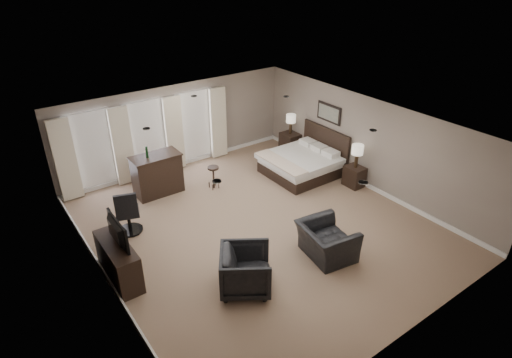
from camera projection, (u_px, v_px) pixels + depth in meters
room at (259, 180)px, 10.02m from camera, size 7.60×8.60×2.64m
window_bay at (149, 139)px, 12.48m from camera, size 5.25×0.20×2.30m
bed at (299, 156)px, 12.75m from camera, size 2.02×1.93×1.29m
nightstand_near at (354, 176)px, 12.33m from camera, size 0.45×0.55×0.60m
nightstand_far at (290, 143)px, 14.39m from camera, size 0.50×0.61×0.67m
lamp_near at (357, 156)px, 12.03m from camera, size 0.33×0.33×0.68m
lamp_far at (291, 124)px, 14.07m from camera, size 0.32×0.32×0.66m
wall_art at (329, 113)px, 12.80m from camera, size 0.04×0.96×0.56m
dresser at (119, 261)px, 8.77m from camera, size 0.48×1.48×0.86m
tv at (115, 242)px, 8.53m from camera, size 0.58×1.00×0.13m
armchair_near at (327, 236)px, 9.38m from camera, size 0.95×1.30×1.04m
armchair_far at (246, 268)px, 8.46m from camera, size 1.31×1.33×1.01m
bar_counter at (157, 174)px, 11.83m from camera, size 1.34×0.70×1.17m
bar_stool_left at (148, 185)px, 11.79m from camera, size 0.39×0.39×0.67m
bar_stool_right at (214, 177)px, 12.19m from camera, size 0.33×0.33×0.67m
desk_chair at (127, 211)px, 10.17m from camera, size 0.75×0.75×1.17m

